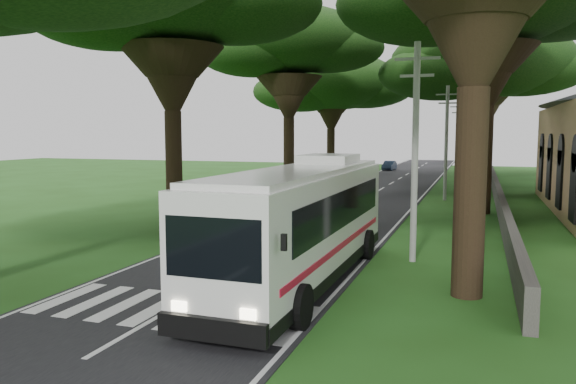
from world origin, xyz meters
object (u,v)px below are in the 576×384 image
pole_mid (446,141)px  distant_car_b (389,166)px  pole_near (415,149)px  pedestrian (203,204)px  distant_car_a (352,178)px  coach_bus (303,221)px  pole_far (457,138)px

pole_mid → distant_car_b: bearing=105.7°
pole_near → pedestrian: size_ratio=4.20×
distant_car_a → distant_car_b: 21.79m
distant_car_a → pedestrian: 22.64m
coach_bus → distant_car_b: coach_bus is taller
pole_mid → distant_car_b: 31.63m
pole_mid → pole_near: bearing=-90.0°
coach_bus → distant_car_b: 54.60m
pole_near → pole_far: (0.00, 40.00, 0.00)m
pole_near → coach_bus: bearing=-126.6°
distant_car_a → pedestrian: bearing=65.8°
coach_bus → pedestrian: bearing=131.7°
distant_car_a → distant_car_b: size_ratio=1.16×
pole_near → pedestrian: pole_near is taller
pole_far → pedestrian: bearing=-109.2°
coach_bus → distant_car_b: (-5.49, 54.30, -1.35)m
distant_car_a → pole_near: bearing=90.9°
distant_car_b → pedestrian: pedestrian is taller
pole_near → distant_car_a: bearing=106.6°
pole_near → pedestrian: bearing=152.8°
coach_bus → pedestrian: 13.46m
distant_car_a → distant_car_b: (0.00, 21.79, -0.12)m
pole_near → coach_bus: 5.51m
pole_mid → coach_bus: (-3.01, -24.05, -2.21)m
pole_mid → distant_car_b: size_ratio=2.26×
pole_near → pole_far: bearing=90.0°
pole_far → distant_car_b: bearing=129.7°
pole_mid → pole_far: same height
pole_near → distant_car_a: pole_near is taller
pole_near → pole_far: same height
pole_mid → distant_car_b: pole_mid is taller
pole_mid → distant_car_a: size_ratio=1.94×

